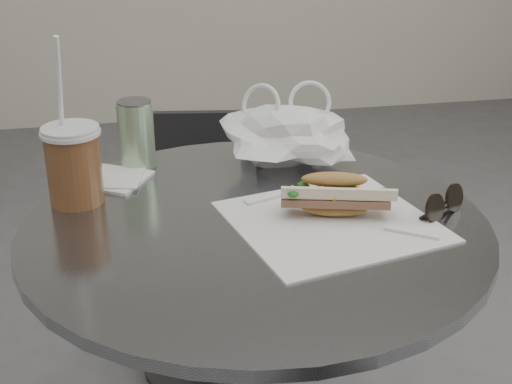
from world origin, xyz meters
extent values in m
cylinder|color=slate|center=(0.00, 0.20, 0.73)|extent=(0.76, 0.76, 0.02)
cylinder|color=#2B2B2E|center=(-0.03, 0.80, 0.01)|extent=(0.32, 0.32, 0.02)
cylinder|color=#2B2B2E|center=(-0.03, 0.80, 0.21)|extent=(0.06, 0.06, 0.43)
cylinder|color=#2B2B2E|center=(-0.03, 0.80, 0.43)|extent=(0.36, 0.36, 0.02)
cube|color=#2B2B2E|center=(-0.01, 0.97, 0.56)|extent=(0.29, 0.07, 0.25)
cube|color=white|center=(0.12, 0.17, 0.74)|extent=(0.36, 0.35, 0.00)
ellipsoid|color=#BD9247|center=(0.13, 0.19, 0.75)|extent=(0.23, 0.13, 0.02)
cube|color=brown|center=(0.13, 0.19, 0.77)|extent=(0.18, 0.09, 0.01)
ellipsoid|color=#BD9247|center=(0.13, 0.20, 0.80)|extent=(0.23, 0.13, 0.04)
cylinder|color=brown|center=(-0.28, 0.33, 0.80)|extent=(0.09, 0.09, 0.12)
cylinder|color=silver|center=(-0.28, 0.33, 0.87)|extent=(0.10, 0.10, 0.01)
cylinder|color=white|center=(-0.30, 0.34, 0.92)|extent=(0.03, 0.06, 0.23)
cylinder|color=black|center=(0.28, 0.15, 0.76)|extent=(0.05, 0.04, 0.05)
cylinder|color=black|center=(0.33, 0.18, 0.76)|extent=(0.05, 0.04, 0.05)
cube|color=black|center=(0.31, 0.16, 0.76)|extent=(0.02, 0.01, 0.00)
cube|color=white|center=(-0.22, 0.41, 0.74)|extent=(0.15, 0.15, 0.01)
cube|color=white|center=(-0.22, 0.41, 0.75)|extent=(0.12, 0.12, 0.00)
cylinder|color=#6DA761|center=(-0.17, 0.48, 0.80)|extent=(0.07, 0.07, 0.13)
cylinder|color=slate|center=(-0.17, 0.48, 0.87)|extent=(0.06, 0.06, 0.00)
camera|label=1|loc=(-0.20, -0.81, 1.26)|focal=50.00mm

